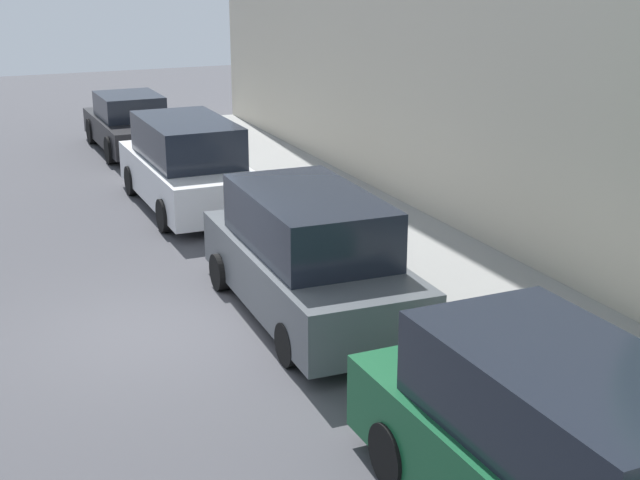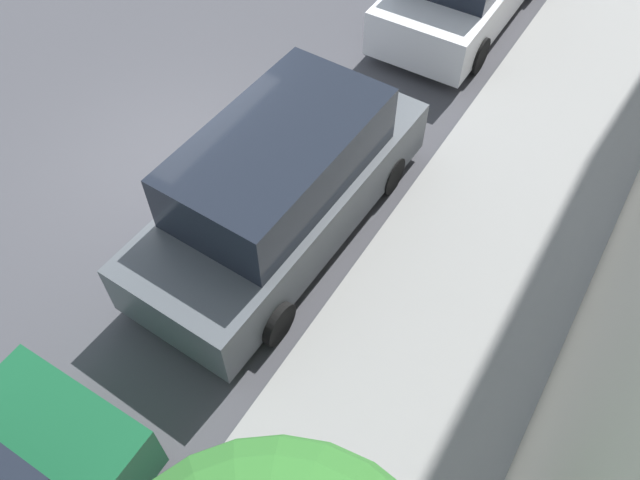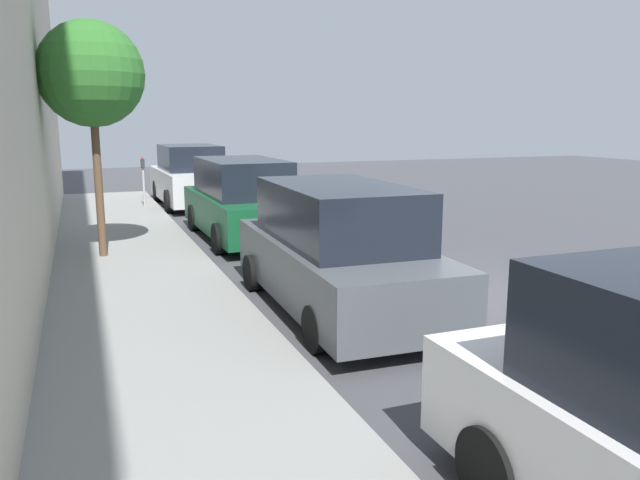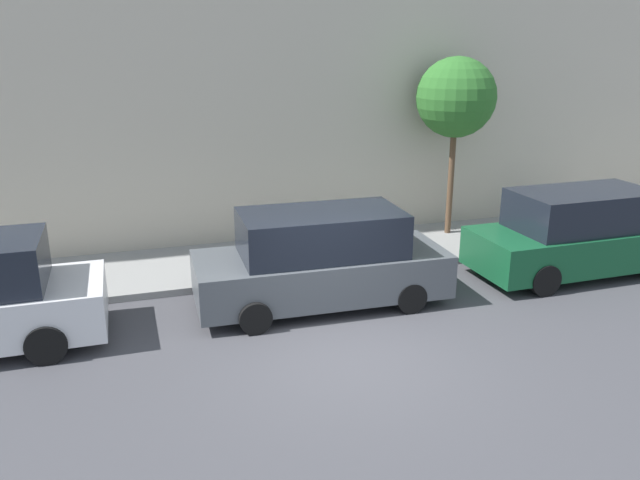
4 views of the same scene
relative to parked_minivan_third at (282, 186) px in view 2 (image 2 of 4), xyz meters
The scene contains 3 objects.
ground_plane 2.45m from the parked_minivan_third, behind, with size 60.00×60.00×0.00m, color #424247.
sidewalk 2.81m from the parked_minivan_third, ahead, with size 2.85×32.00×0.15m.
parked_minivan_third is the anchor object (origin of this frame).
Camera 2 is at (5.75, -4.84, 7.17)m, focal length 35.00 mm.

